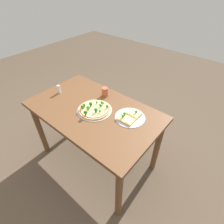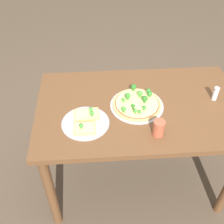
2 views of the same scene
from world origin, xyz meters
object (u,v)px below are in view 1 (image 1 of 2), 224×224
(pizza_tray_whole, at_px, (95,109))
(drinking_cup, at_px, (105,92))
(dining_table, at_px, (94,118))
(condiment_shaker, at_px, (59,89))
(pizza_tray_slice, at_px, (129,117))

(pizza_tray_whole, relative_size, drinking_cup, 3.40)
(dining_table, distance_m, condiment_shaker, 0.50)
(pizza_tray_slice, xyz_separation_m, condiment_shaker, (0.81, 0.15, 0.03))
(pizza_tray_slice, height_order, drinking_cup, drinking_cup)
(pizza_tray_slice, distance_m, drinking_cup, 0.42)
(dining_table, height_order, drinking_cup, drinking_cup)
(pizza_tray_whole, bearing_deg, drinking_cup, -70.79)
(dining_table, xyz_separation_m, drinking_cup, (0.07, -0.24, 0.16))
(pizza_tray_slice, bearing_deg, dining_table, 20.50)
(dining_table, xyz_separation_m, condiment_shaker, (0.48, 0.03, 0.15))
(pizza_tray_slice, bearing_deg, pizza_tray_whole, 21.44)
(pizza_tray_whole, distance_m, drinking_cup, 0.26)
(drinking_cup, bearing_deg, condiment_shaker, 33.34)
(drinking_cup, bearing_deg, pizza_tray_whole, 109.21)
(dining_table, bearing_deg, pizza_tray_slice, -159.50)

